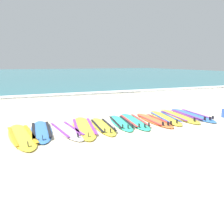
# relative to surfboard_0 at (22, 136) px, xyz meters

# --- Properties ---
(ground_plane) EXTENTS (80.00, 80.00, 0.00)m
(ground_plane) POSITION_rel_surfboard_0_xyz_m (2.77, 0.29, -0.04)
(ground_plane) COLOR beige
(sea) EXTENTS (80.00, 60.00, 0.10)m
(sea) POSITION_rel_surfboard_0_xyz_m (2.77, 37.02, 0.01)
(sea) COLOR teal
(sea) RESTS_ON ground
(wave_foam_strip) EXTENTS (80.00, 0.73, 0.11)m
(wave_foam_strip) POSITION_rel_surfboard_0_xyz_m (2.77, 7.39, 0.02)
(wave_foam_strip) COLOR white
(wave_foam_strip) RESTS_ON ground
(surfboard_0) EXTENTS (0.99, 2.59, 0.18)m
(surfboard_0) POSITION_rel_surfboard_0_xyz_m (0.00, 0.00, 0.00)
(surfboard_0) COLOR yellow
(surfboard_0) RESTS_ON ground
(surfboard_1) EXTENTS (0.64, 2.34, 0.18)m
(surfboard_1) POSITION_rel_surfboard_0_xyz_m (0.51, 0.29, 0.00)
(surfboard_1) COLOR #3875CC
(surfboard_1) RESTS_ON ground
(surfboard_2) EXTENTS (0.93, 2.31, 0.18)m
(surfboard_2) POSITION_rel_surfboard_0_xyz_m (1.20, 0.11, 0.00)
(surfboard_2) COLOR silver
(surfboard_2) RESTS_ON ground
(surfboard_3) EXTENTS (0.97, 2.64, 0.18)m
(surfboard_3) POSITION_rel_surfboard_0_xyz_m (1.74, 0.22, -0.00)
(surfboard_3) COLOR yellow
(surfboard_3) RESTS_ON ground
(surfboard_4) EXTENTS (0.64, 2.12, 0.18)m
(surfboard_4) POSITION_rel_surfboard_0_xyz_m (2.31, 0.13, 0.00)
(surfboard_4) COLOR yellow
(surfboard_4) RESTS_ON ground
(surfboard_5) EXTENTS (0.78, 2.12, 0.18)m
(surfboard_5) POSITION_rel_surfboard_0_xyz_m (2.98, 0.31, 0.00)
(surfboard_5) COLOR #2DB793
(surfboard_5) RESTS_ON ground
(surfboard_6) EXTENTS (0.80, 2.32, 0.18)m
(surfboard_6) POSITION_rel_surfboard_0_xyz_m (3.48, 0.31, 0.00)
(surfboard_6) COLOR #2DB793
(surfboard_6) RESTS_ON ground
(surfboard_7) EXTENTS (0.56, 2.14, 0.18)m
(surfboard_7) POSITION_rel_surfboard_0_xyz_m (4.14, 0.20, 0.00)
(surfboard_7) COLOR orange
(surfboard_7) RESTS_ON ground
(surfboard_8) EXTENTS (0.89, 2.30, 0.18)m
(surfboard_8) POSITION_rel_surfboard_0_xyz_m (4.70, 0.36, 0.00)
(surfboard_8) COLOR yellow
(surfboard_8) RESTS_ON ground
(surfboard_9) EXTENTS (0.76, 2.41, 0.18)m
(surfboard_9) POSITION_rel_surfboard_0_xyz_m (5.30, 0.40, 0.00)
(surfboard_9) COLOR yellow
(surfboard_9) RESTS_ON ground
(surfboard_10) EXTENTS (0.68, 2.44, 0.18)m
(surfboard_10) POSITION_rel_surfboard_0_xyz_m (5.87, 0.36, 0.00)
(surfboard_10) COLOR #3875CC
(surfboard_10) RESTS_ON ground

